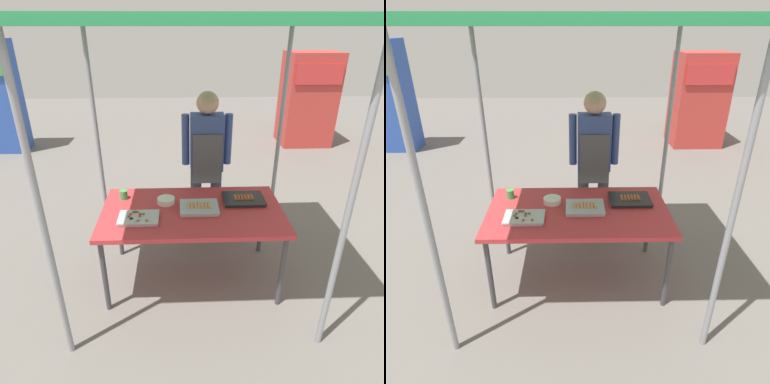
# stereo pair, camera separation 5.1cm
# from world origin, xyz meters

# --- Properties ---
(ground_plane) EXTENTS (18.00, 18.00, 0.00)m
(ground_plane) POSITION_xyz_m (0.00, 0.00, 0.00)
(ground_plane) COLOR #66605B
(stall_table) EXTENTS (1.60, 0.90, 0.75)m
(stall_table) POSITION_xyz_m (0.00, 0.00, 0.70)
(stall_table) COLOR #C63338
(stall_table) RESTS_ON ground
(stall_canopy) EXTENTS (2.10, 1.80, 2.27)m
(stall_canopy) POSITION_xyz_m (0.00, 0.00, 2.16)
(stall_canopy) COLOR gray
(stall_canopy) RESTS_ON ground
(tray_grilled_sausages) EXTENTS (0.38, 0.29, 0.05)m
(tray_grilled_sausages) POSITION_xyz_m (0.48, 0.15, 0.77)
(tray_grilled_sausages) COLOR black
(tray_grilled_sausages) RESTS_ON stall_table
(tray_meat_skewers) EXTENTS (0.34, 0.23, 0.04)m
(tray_meat_skewers) POSITION_xyz_m (-0.46, -0.15, 0.77)
(tray_meat_skewers) COLOR #ADADB2
(tray_meat_skewers) RESTS_ON stall_table
(tray_pork_links) EXTENTS (0.34, 0.28, 0.05)m
(tray_pork_links) POSITION_xyz_m (0.06, 0.01, 0.77)
(tray_pork_links) COLOR #ADADB2
(tray_pork_links) RESTS_ON stall_table
(condiment_bowl) EXTENTS (0.16, 0.16, 0.05)m
(condiment_bowl) POSITION_xyz_m (-0.23, 0.13, 0.78)
(condiment_bowl) COLOR silver
(condiment_bowl) RESTS_ON stall_table
(drink_cup_near_edge) EXTENTS (0.07, 0.07, 0.08)m
(drink_cup_near_edge) POSITION_xyz_m (-0.63, 0.24, 0.79)
(drink_cup_near_edge) COLOR #3F994C
(drink_cup_near_edge) RESTS_ON stall_table
(vendor_woman) EXTENTS (0.52, 0.23, 1.64)m
(vendor_woman) POSITION_xyz_m (0.18, 0.74, 0.98)
(vendor_woman) COLOR #333842
(vendor_woman) RESTS_ON ground
(neighbor_stall_right) EXTENTS (0.96, 0.83, 1.77)m
(neighbor_stall_right) POSITION_xyz_m (2.45, 4.09, 0.89)
(neighbor_stall_right) COLOR #BF3833
(neighbor_stall_right) RESTS_ON ground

